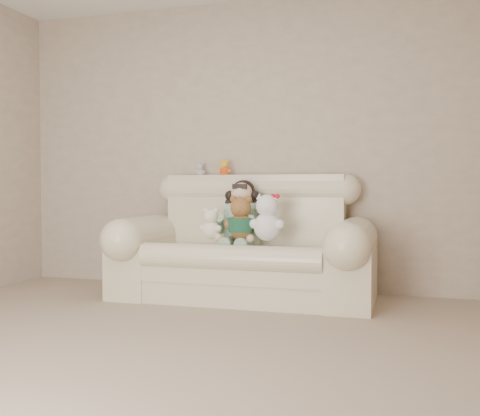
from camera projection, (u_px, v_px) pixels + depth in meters
The scene contains 9 objects.
floor at pixel (118, 376), 2.70m from camera, with size 5.00×5.00×0.00m, color gray.
wall_back at pixel (253, 145), 5.05m from camera, with size 4.50×4.50×0.00m, color #BEA997.
sofa at pixel (243, 236), 4.58m from camera, with size 2.10×0.95×1.03m, color beige, non-canonical shape.
seated_child at pixel (242, 213), 4.66m from camera, with size 0.34×0.42×0.57m, color #30764B, non-canonical shape.
brown_teddy at pixel (241, 214), 4.45m from camera, with size 0.26×0.20×0.41m, color brown, non-canonical shape.
white_cat at pixel (267, 212), 4.37m from camera, with size 0.28×0.22×0.44m, color white, non-canonical shape.
cream_teddy at pixel (211, 221), 4.51m from camera, with size 0.19×0.15×0.29m, color white, non-canonical shape.
yellow_mini_bear at pixel (225, 167), 5.00m from camera, with size 0.12×0.09×0.18m, color gold, non-canonical shape.
grey_mini_plush at pixel (200, 169), 5.09m from camera, with size 0.10×0.08×0.15m, color #B6B5BC, non-canonical shape.
Camera 1 is at (1.33, -2.39, 0.91)m, focal length 41.86 mm.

